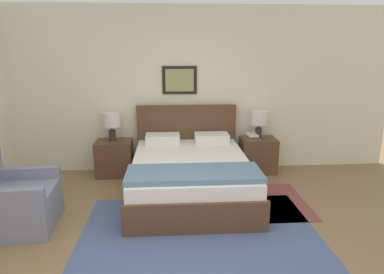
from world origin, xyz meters
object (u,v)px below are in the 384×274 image
(nightstand_near_window, at_px, (115,158))
(table_lamp_near_window, at_px, (112,121))
(table_lamp_by_door, at_px, (259,119))
(armchair, at_px, (14,202))
(bed, at_px, (190,174))
(nightstand_by_door, at_px, (258,155))

(nightstand_near_window, relative_size, table_lamp_near_window, 1.27)
(table_lamp_near_window, height_order, table_lamp_by_door, same)
(table_lamp_near_window, bearing_deg, table_lamp_by_door, 0.00)
(nightstand_near_window, bearing_deg, armchair, -118.06)
(bed, relative_size, nightstand_by_door, 3.76)
(nightstand_by_door, bearing_deg, bed, -144.15)
(bed, distance_m, table_lamp_near_window, 1.55)
(nightstand_by_door, bearing_deg, armchair, -153.09)
(table_lamp_by_door, bearing_deg, nightstand_near_window, -179.55)
(bed, xyz_separation_m, nightstand_by_door, (1.14, 0.83, -0.01))
(bed, xyz_separation_m, table_lamp_near_window, (-1.16, 0.84, 0.58))
(bed, bearing_deg, armchair, -158.98)
(nightstand_near_window, distance_m, table_lamp_near_window, 0.59)
(bed, xyz_separation_m, nightstand_near_window, (-1.14, 0.83, -0.01))
(bed, height_order, table_lamp_by_door, bed)
(bed, relative_size, table_lamp_by_door, 4.76)
(nightstand_near_window, xyz_separation_m, table_lamp_near_window, (-0.02, 0.02, 0.59))
(nightstand_by_door, bearing_deg, table_lamp_near_window, 179.56)
(table_lamp_near_window, bearing_deg, nightstand_near_window, -49.79)
(bed, relative_size, armchair, 2.30)
(table_lamp_by_door, bearing_deg, nightstand_by_door, -69.71)
(nightstand_by_door, height_order, table_lamp_by_door, table_lamp_by_door)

